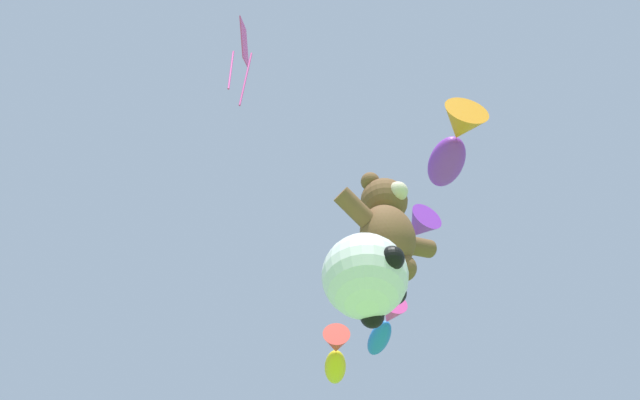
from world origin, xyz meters
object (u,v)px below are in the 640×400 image
Objects in this scene: fish_kite_magenta at (408,241)px; fish_kite_cobalt at (385,326)px; fish_kite_goldfin at (336,355)px; soccer_ball_kite at (366,277)px; teddy_bear_kite at (387,225)px; fish_kite_violet at (454,143)px; diamond_kite at (243,49)px.

fish_kite_magenta is 0.99× the size of fish_kite_cobalt.
fish_kite_goldfin reaches higher than fish_kite_cobalt.
fish_kite_goldfin is (5.58, 7.25, 5.95)m from soccer_ball_kite.
fish_kite_cobalt is (4.94, 4.69, 4.93)m from soccer_ball_kite.
fish_kite_cobalt is at bearing 43.47° from soccer_ball_kite.
teddy_bear_kite is 0.92× the size of fish_kite_violet.
diamond_kite is (-4.28, 0.67, -0.32)m from fish_kite_violet.
fish_kite_violet reaches higher than soccer_ball_kite.
fish_kite_goldfin reaches higher than fish_kite_violet.
diamond_kite reaches higher than fish_kite_cobalt.
fish_kite_magenta is at bearing 37.77° from teddy_bear_kite.
diamond_kite reaches higher than fish_kite_magenta.
fish_kite_cobalt is 7.73m from diamond_kite.
fish_kite_goldfin is at bearing 54.78° from teddy_bear_kite.
fish_kite_violet reaches higher than fish_kite_magenta.
fish_kite_goldfin is (0.64, 2.57, 1.02)m from fish_kite_cobalt.
diamond_kite is at bearing -149.38° from fish_kite_cobalt.
fish_kite_magenta is 0.93× the size of fish_kite_goldfin.
fish_kite_violet is at bearing 1.39° from teddy_bear_kite.
fish_kite_goldfin is at bearing 75.97° from fish_kite_cobalt.
fish_kite_magenta is 0.84× the size of diamond_kite.
fish_kite_magenta is at bearing 34.14° from soccer_ball_kite.
fish_kite_violet is at bearing -112.78° from fish_kite_goldfin.
fish_kite_goldfin is at bearing 67.22° from fish_kite_violet.
fish_kite_cobalt reaches higher than teddy_bear_kite.
fish_kite_goldfin reaches higher than soccer_ball_kite.
teddy_bear_kite is 0.87× the size of fish_kite_goldfin.
fish_kite_violet is 2.54m from fish_kite_magenta.
fish_kite_goldfin reaches higher than teddy_bear_kite.
soccer_ball_kite is 5.08m from diamond_kite.
fish_kite_cobalt is at bearing 58.79° from fish_kite_magenta.
fish_kite_magenta is at bearing -121.21° from fish_kite_cobalt.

